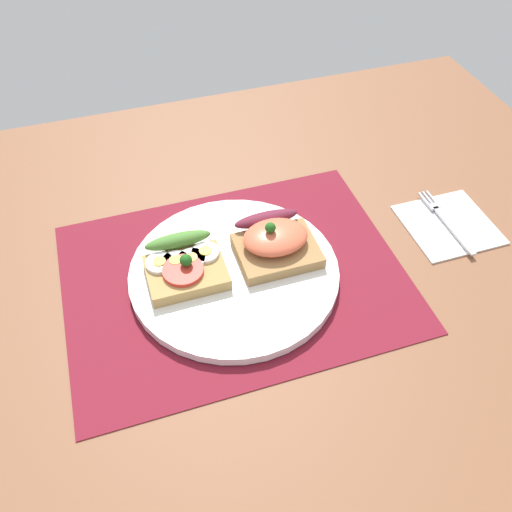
% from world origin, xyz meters
% --- Properties ---
extents(ground_plane, '(1.20, 0.90, 0.03)m').
position_xyz_m(ground_plane, '(0.00, 0.00, -0.02)').
color(ground_plane, brown).
extents(placemat, '(0.44, 0.33, 0.00)m').
position_xyz_m(placemat, '(0.00, 0.00, 0.00)').
color(placemat, maroon).
rests_on(placemat, ground_plane).
extents(plate, '(0.27, 0.27, 0.01)m').
position_xyz_m(plate, '(0.00, 0.00, 0.01)').
color(plate, white).
rests_on(plate, placemat).
extents(sandwich_egg_tomato, '(0.10, 0.09, 0.04)m').
position_xyz_m(sandwich_egg_tomato, '(-0.06, 0.01, 0.03)').
color(sandwich_egg_tomato, tan).
rests_on(sandwich_egg_tomato, plate).
extents(sandwich_salmon, '(0.11, 0.10, 0.05)m').
position_xyz_m(sandwich_salmon, '(0.06, 0.01, 0.04)').
color(sandwich_salmon, '#9E7746').
rests_on(sandwich_salmon, plate).
extents(napkin, '(0.12, 0.12, 0.01)m').
position_xyz_m(napkin, '(0.32, 0.00, 0.00)').
color(napkin, white).
rests_on(napkin, ground_plane).
extents(fork, '(0.02, 0.14, 0.00)m').
position_xyz_m(fork, '(0.32, 0.01, 0.01)').
color(fork, '#B7B7BC').
rests_on(fork, napkin).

